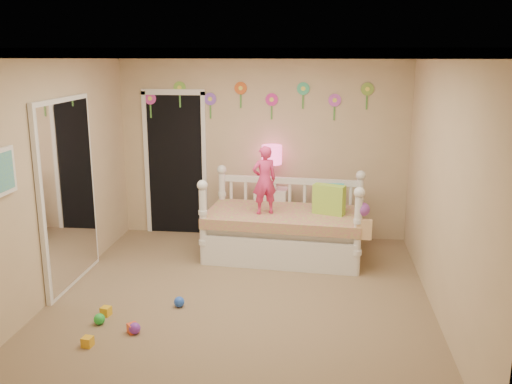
# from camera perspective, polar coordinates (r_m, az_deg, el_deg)

# --- Properties ---
(floor) EXTENTS (4.00, 4.50, 0.01)m
(floor) POSITION_cam_1_polar(r_m,az_deg,el_deg) (6.12, -1.61, -10.93)
(floor) COLOR #7F684C
(floor) RESTS_ON ground
(ceiling) EXTENTS (4.00, 4.50, 0.01)m
(ceiling) POSITION_cam_1_polar(r_m,az_deg,el_deg) (5.55, -1.80, 14.21)
(ceiling) COLOR white
(ceiling) RESTS_ON floor
(back_wall) EXTENTS (4.00, 0.01, 2.60)m
(back_wall) POSITION_cam_1_polar(r_m,az_deg,el_deg) (7.89, 0.67, 4.68)
(back_wall) COLOR tan
(back_wall) RESTS_ON floor
(left_wall) EXTENTS (0.01, 4.50, 2.60)m
(left_wall) POSITION_cam_1_polar(r_m,az_deg,el_deg) (6.30, -20.01, 1.43)
(left_wall) COLOR tan
(left_wall) RESTS_ON floor
(right_wall) EXTENTS (0.01, 4.50, 2.60)m
(right_wall) POSITION_cam_1_polar(r_m,az_deg,el_deg) (5.76, 18.39, 0.44)
(right_wall) COLOR tan
(right_wall) RESTS_ON floor
(crown_molding) EXTENTS (4.00, 4.50, 0.06)m
(crown_molding) POSITION_cam_1_polar(r_m,az_deg,el_deg) (5.55, -1.80, 13.90)
(crown_molding) COLOR white
(crown_molding) RESTS_ON ceiling
(daybed) EXTENTS (2.06, 1.22, 1.07)m
(daybed) POSITION_cam_1_polar(r_m,az_deg,el_deg) (7.22, 2.85, -2.45)
(daybed) COLOR white
(daybed) RESTS_ON floor
(pillow_turquoise) EXTENTS (0.36, 0.13, 0.36)m
(pillow_turquoise) POSITION_cam_1_polar(r_m,az_deg,el_deg) (7.19, 7.39, -0.62)
(pillow_turquoise) COLOR teal
(pillow_turquoise) RESTS_ON daybed
(pillow_lime) EXTENTS (0.42, 0.27, 0.37)m
(pillow_lime) POSITION_cam_1_polar(r_m,az_deg,el_deg) (7.10, 7.36, -0.76)
(pillow_lime) COLOR #9FD340
(pillow_lime) RESTS_ON daybed
(child) EXTENTS (0.37, 0.32, 0.86)m
(child) POSITION_cam_1_polar(r_m,az_deg,el_deg) (7.00, 0.85, 1.21)
(child) COLOR #EA3576
(child) RESTS_ON daybed
(nightstand) EXTENTS (0.47, 0.37, 0.73)m
(nightstand) POSITION_cam_1_polar(r_m,az_deg,el_deg) (7.91, 1.56, -2.25)
(nightstand) COLOR white
(nightstand) RESTS_ON floor
(table_lamp) EXTENTS (0.28, 0.28, 0.61)m
(table_lamp) POSITION_cam_1_polar(r_m,az_deg,el_deg) (7.73, 1.60, 3.23)
(table_lamp) COLOR #D31C8A
(table_lamp) RESTS_ON nightstand
(closet_doorway) EXTENTS (0.90, 0.04, 2.07)m
(closet_doorway) POSITION_cam_1_polar(r_m,az_deg,el_deg) (8.14, -8.13, 2.94)
(closet_doorway) COLOR black
(closet_doorway) RESTS_ON back_wall
(flower_decals) EXTENTS (3.40, 0.02, 0.50)m
(flower_decals) POSITION_cam_1_polar(r_m,az_deg,el_deg) (7.81, 0.01, 9.31)
(flower_decals) COLOR #B2668C
(flower_decals) RESTS_ON back_wall
(mirror_closet) EXTENTS (0.07, 1.30, 2.10)m
(mirror_closet) POSITION_cam_1_polar(r_m,az_deg,el_deg) (6.60, -18.38, -0.12)
(mirror_closet) COLOR white
(mirror_closet) RESTS_ON left_wall
(wall_picture) EXTENTS (0.05, 0.34, 0.42)m
(wall_picture) POSITION_cam_1_polar(r_m,az_deg,el_deg) (5.47, -24.10, 1.91)
(wall_picture) COLOR white
(wall_picture) RESTS_ON left_wall
(hanging_bag) EXTENTS (0.20, 0.16, 0.36)m
(hanging_bag) POSITION_cam_1_polar(r_m,az_deg,el_deg) (6.67, 10.67, -3.01)
(hanging_bag) COLOR beige
(hanging_bag) RESTS_ON daybed
(toy_scatter) EXTENTS (0.87, 1.34, 0.11)m
(toy_scatter) POSITION_cam_1_polar(r_m,az_deg,el_deg) (5.66, -12.89, -12.87)
(toy_scatter) COLOR #996666
(toy_scatter) RESTS_ON floor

